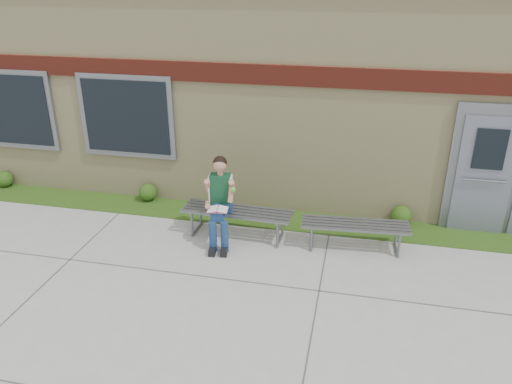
# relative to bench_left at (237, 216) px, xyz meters

# --- Properties ---
(ground) EXTENTS (80.00, 80.00, 0.00)m
(ground) POSITION_rel_bench_left_xyz_m (0.57, -1.86, -0.38)
(ground) COLOR #9E9E99
(ground) RESTS_ON ground
(grass_strip) EXTENTS (16.00, 0.80, 0.02)m
(grass_strip) POSITION_rel_bench_left_xyz_m (0.57, 0.74, -0.37)
(grass_strip) COLOR #234813
(grass_strip) RESTS_ON ground
(school_building) EXTENTS (16.20, 6.22, 4.20)m
(school_building) POSITION_rel_bench_left_xyz_m (0.57, 4.13, 1.72)
(school_building) COLOR beige
(school_building) RESTS_ON ground
(bench_left) EXTENTS (1.91, 0.60, 0.49)m
(bench_left) POSITION_rel_bench_left_xyz_m (0.00, 0.00, 0.00)
(bench_left) COLOR slate
(bench_left) RESTS_ON ground
(bench_right) EXTENTS (1.78, 0.62, 0.46)m
(bench_right) POSITION_rel_bench_left_xyz_m (2.00, -0.00, -0.03)
(bench_right) COLOR slate
(bench_right) RESTS_ON ground
(girl) EXTENTS (0.56, 0.91, 1.47)m
(girl) POSITION_rel_bench_left_xyz_m (-0.24, -0.22, 0.39)
(girl) COLOR navy
(girl) RESTS_ON ground
(shrub_west) EXTENTS (0.34, 0.34, 0.34)m
(shrub_west) POSITION_rel_bench_left_xyz_m (-5.37, 0.99, -0.19)
(shrub_west) COLOR #234813
(shrub_west) RESTS_ON grass_strip
(shrub_mid) EXTENTS (0.35, 0.35, 0.35)m
(shrub_mid) POSITION_rel_bench_left_xyz_m (-2.10, 0.99, -0.18)
(shrub_mid) COLOR #234813
(shrub_mid) RESTS_ON grass_strip
(shrub_east) EXTENTS (0.37, 0.37, 0.37)m
(shrub_east) POSITION_rel_bench_left_xyz_m (2.80, 0.99, -0.18)
(shrub_east) COLOR #234813
(shrub_east) RESTS_ON grass_strip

